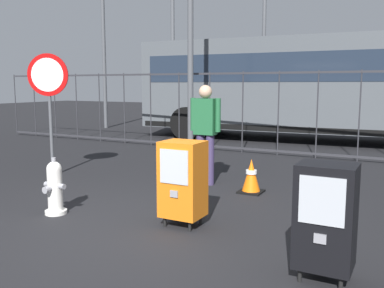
# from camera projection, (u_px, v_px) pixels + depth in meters

# --- Properties ---
(ground_plane) EXTENTS (60.00, 60.00, 0.00)m
(ground_plane) POSITION_uv_depth(u_px,v_px,m) (119.00, 234.00, 4.80)
(ground_plane) COLOR black
(fire_hydrant) EXTENTS (0.33, 0.32, 0.75)m
(fire_hydrant) POSITION_uv_depth(u_px,v_px,m) (55.00, 188.00, 5.50)
(fire_hydrant) COLOR silver
(fire_hydrant) RESTS_ON ground_plane
(newspaper_box_primary) EXTENTS (0.48, 0.42, 1.02)m
(newspaper_box_primary) POSITION_uv_depth(u_px,v_px,m) (326.00, 216.00, 3.60)
(newspaper_box_primary) COLOR black
(newspaper_box_primary) RESTS_ON ground_plane
(newspaper_box_secondary) EXTENTS (0.48, 0.42, 1.02)m
(newspaper_box_secondary) POSITION_uv_depth(u_px,v_px,m) (183.00, 179.00, 5.01)
(newspaper_box_secondary) COLOR black
(newspaper_box_secondary) RESTS_ON ground_plane
(stop_sign) EXTENTS (0.71, 0.31, 2.23)m
(stop_sign) POSITION_uv_depth(u_px,v_px,m) (49.00, 89.00, 7.65)
(stop_sign) COLOR #4C4F54
(stop_sign) RESTS_ON ground_plane
(pedestrian) EXTENTS (0.55, 0.22, 1.67)m
(pedestrian) POSITION_uv_depth(u_px,v_px,m) (205.00, 129.00, 7.07)
(pedestrian) COLOR #382D51
(pedestrian) RESTS_ON ground_plane
(traffic_cone) EXTENTS (0.36, 0.36, 0.53)m
(traffic_cone) POSITION_uv_depth(u_px,v_px,m) (251.00, 176.00, 6.61)
(traffic_cone) COLOR black
(traffic_cone) RESTS_ON ground_plane
(fence_barrier) EXTENTS (18.03, 0.04, 2.00)m
(fence_barrier) POSITION_uv_depth(u_px,v_px,m) (278.00, 113.00, 10.02)
(fence_barrier) COLOR #2D2D33
(fence_barrier) RESTS_ON ground_plane
(bus_near) EXTENTS (10.62, 3.23, 3.00)m
(bus_near) POSITION_uv_depth(u_px,v_px,m) (318.00, 83.00, 12.42)
(bus_near) COLOR #4C5156
(bus_near) RESTS_ON ground_plane
(street_light_near_left) EXTENTS (0.32, 0.32, 7.87)m
(street_light_near_left) POSITION_uv_depth(u_px,v_px,m) (172.00, 6.00, 15.38)
(street_light_near_left) COLOR #4C4F54
(street_light_near_left) RESTS_ON ground_plane
(street_light_far_left) EXTENTS (0.32, 0.32, 6.65)m
(street_light_far_left) POSITION_uv_depth(u_px,v_px,m) (103.00, 26.00, 16.06)
(street_light_far_left) COLOR #4C4F54
(street_light_far_left) RESTS_ON ground_plane
(street_light_far_right) EXTENTS (0.32, 0.32, 7.87)m
(street_light_far_right) POSITION_uv_depth(u_px,v_px,m) (265.00, 7.00, 15.56)
(street_light_far_right) COLOR #4C4F54
(street_light_far_right) RESTS_ON ground_plane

